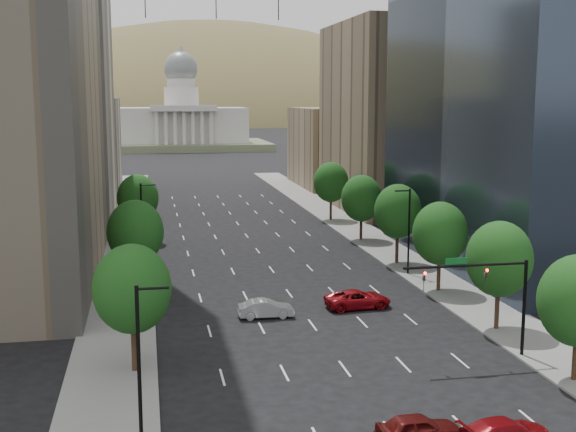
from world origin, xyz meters
TOP-DOWN VIEW (x-y plane):
  - sidewalk_left at (-15.50, 60.00)m, footprint 6.00×200.00m
  - sidewalk_right at (15.50, 60.00)m, footprint 6.00×200.00m
  - midrise_cream_left at (-25.00, 103.00)m, footprint 14.00×30.00m
  - filler_left at (-25.00, 136.00)m, footprint 14.00×26.00m
  - parking_tan_right at (25.00, 100.00)m, footprint 14.00×30.00m
  - filler_right at (25.00, 133.00)m, footprint 14.00×26.00m
  - tree_right_1 at (14.00, 36.00)m, footprint 5.20×5.20m
  - tree_right_2 at (14.00, 48.00)m, footprint 5.20×5.20m
  - tree_right_3 at (14.00, 60.00)m, footprint 5.20×5.20m
  - tree_right_4 at (14.00, 74.00)m, footprint 5.20×5.20m
  - tree_right_5 at (14.00, 90.00)m, footprint 5.20×5.20m
  - tree_left_0 at (-14.00, 32.00)m, footprint 5.20×5.20m
  - tree_left_1 at (-14.00, 52.00)m, footprint 5.20×5.20m
  - tree_left_2 at (-14.00, 78.00)m, footprint 5.20×5.20m
  - streetlight_rn at (13.44, 55.00)m, footprint 1.70×0.20m
  - streetlight_ls at (-13.44, 20.00)m, footprint 1.70×0.20m
  - streetlight_ln at (-13.44, 65.00)m, footprint 1.70×0.20m
  - traffic_signal at (10.53, 30.00)m, footprint 9.12×0.40m
  - capitol at (0.00, 249.71)m, footprint 60.00×40.00m
  - foothills at (34.67, 599.39)m, footprint 720.00×413.00m
  - car_red_near at (5.38, 17.44)m, footprint 5.40×2.78m
  - car_maroon at (1.00, 18.68)m, footprint 4.67×2.03m
  - car_silver at (-3.37, 42.75)m, footprint 4.69×1.71m
  - car_red_far at (4.97, 44.08)m, footprint 5.97×3.10m

SIDE VIEW (x-z plane):
  - foothills at x=34.67m, z-range -169.28..93.72m
  - sidewalk_left at x=-15.50m, z-range 0.00..0.15m
  - sidewalk_right at x=15.50m, z-range 0.00..0.15m
  - car_red_near at x=5.38m, z-range 0.00..1.50m
  - car_silver at x=-3.37m, z-range 0.00..1.54m
  - car_maroon at x=1.00m, z-range 0.00..1.57m
  - car_red_far at x=4.97m, z-range 0.00..1.61m
  - streetlight_rn at x=13.44m, z-range 0.34..9.34m
  - streetlight_ls at x=-13.44m, z-range 0.34..9.34m
  - streetlight_ln at x=-13.44m, z-range 0.34..9.34m
  - traffic_signal at x=10.53m, z-range 1.49..8.86m
  - tree_right_4 at x=14.00m, z-range 1.23..9.69m
  - tree_right_2 at x=14.00m, z-range 1.30..9.91m
  - tree_left_2 at x=-14.00m, z-range 1.34..10.02m
  - tree_right_1 at x=14.00m, z-range 1.37..10.12m
  - tree_right_5 at x=14.00m, z-range 1.37..10.12m
  - tree_left_0 at x=-14.00m, z-range 1.37..10.12m
  - tree_right_3 at x=14.00m, z-range 1.44..10.34m
  - tree_left_1 at x=-14.00m, z-range 1.48..10.45m
  - filler_right at x=25.00m, z-range 0.00..16.00m
  - capitol at x=0.00m, z-range -9.02..26.18m
  - filler_left at x=-25.00m, z-range 0.00..18.00m
  - parking_tan_right at x=25.00m, z-range 0.00..30.00m
  - midrise_cream_left at x=-25.00m, z-range 0.00..35.00m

